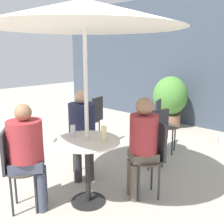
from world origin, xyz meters
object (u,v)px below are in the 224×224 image
object	(u,v)px
cafe_table_near	(87,156)
bistro_chair_1	(82,136)
bistro_chair_5	(162,121)
beer_glass_0	(104,134)
potted_plant_0	(170,99)
beer_glass_1	(73,131)
bistro_chair_0	(154,152)
bistro_chair_2	(14,163)
seated_person_2	(28,148)
bistro_chair_3	(94,116)
seated_person_1	(82,127)
umbrella	(84,14)
seated_person_0	(142,139)
bistro_chair_4	(155,133)

from	to	relation	value
cafe_table_near	bistro_chair_1	xyz separation A→B (m)	(-0.64, 0.45, -0.02)
bistro_chair_5	beer_glass_0	bearing A→B (deg)	172.97
potted_plant_0	beer_glass_1	bearing A→B (deg)	-76.90
bistro_chair_0	bistro_chair_2	world-z (taller)	same
seated_person_2	beer_glass_1	distance (m)	0.52
bistro_chair_1	bistro_chair_3	bearing A→B (deg)	74.22
bistro_chair_0	beer_glass_0	xyz separation A→B (m)	(-0.28, -0.54, 0.29)
cafe_table_near	potted_plant_0	distance (m)	3.49
bistro_chair_2	seated_person_1	size ratio (longest dim) A/B	0.75
beer_glass_0	bistro_chair_0	bearing A→B (deg)	62.82
seated_person_2	potted_plant_0	distance (m)	3.92
beer_glass_1	umbrella	size ratio (longest dim) A/B	0.06
seated_person_0	bistro_chair_4	bearing A→B (deg)	149.18
bistro_chair_5	beer_glass_0	world-z (taller)	beer_glass_0
seated_person_1	potted_plant_0	xyz separation A→B (m)	(-0.46, 2.98, -0.06)
bistro_chair_1	seated_person_2	bearing A→B (deg)	-129.14
cafe_table_near	bistro_chair_5	distance (m)	1.96
potted_plant_0	bistro_chair_0	bearing A→B (deg)	-62.22
beer_glass_1	potted_plant_0	world-z (taller)	potted_plant_0
bistro_chair_0	seated_person_2	world-z (taller)	seated_person_2
bistro_chair_1	umbrella	size ratio (longest dim) A/B	0.41
bistro_chair_4	potted_plant_0	distance (m)	2.30
bistro_chair_3	bistro_chair_5	bearing A→B (deg)	106.78
seated_person_0	beer_glass_1	bearing A→B (deg)	-99.45
bistro_chair_4	seated_person_1	size ratio (longest dim) A/B	0.75
cafe_table_near	beer_glass_1	xyz separation A→B (m)	(-0.19, -0.04, 0.26)
bistro_chair_2	umbrella	bearing A→B (deg)	-90.00
seated_person_0	potted_plant_0	bearing A→B (deg)	150.80
bistro_chair_3	umbrella	bearing A→B (deg)	33.90
bistro_chair_0	umbrella	distance (m)	1.71
bistro_chair_5	potted_plant_0	bearing A→B (deg)	6.14
bistro_chair_3	seated_person_0	size ratio (longest dim) A/B	0.75
bistro_chair_5	beer_glass_1	xyz separation A→B (m)	(0.08, -1.98, 0.28)
cafe_table_near	potted_plant_0	size ratio (longest dim) A/B	0.64
bistro_chair_1	bistro_chair_3	world-z (taller)	same
beer_glass_0	bistro_chair_4	bearing A→B (deg)	96.75
bistro_chair_1	bistro_chair_5	distance (m)	1.53
bistro_chair_0	bistro_chair_4	world-z (taller)	same
bistro_chair_1	beer_glass_1	bearing A→B (deg)	-102.55
seated_person_2	beer_glass_1	bearing A→B (deg)	-75.13
beer_glass_1	bistro_chair_3	bearing A→B (deg)	130.05
cafe_table_near	bistro_chair_3	xyz separation A→B (m)	(-1.37, 1.36, -0.02)
seated_person_2	beer_glass_0	world-z (taller)	seated_person_2
seated_person_0	cafe_table_near	bearing A→B (deg)	-90.00
bistro_chair_5	potted_plant_0	size ratio (longest dim) A/B	0.78
cafe_table_near	bistro_chair_4	world-z (taller)	bistro_chair_4
bistro_chair_2	bistro_chair_5	world-z (taller)	same
bistro_chair_2	potted_plant_0	bearing A→B (deg)	-47.11
bistro_chair_1	bistro_chair_3	size ratio (longest dim) A/B	1.00
seated_person_2	seated_person_0	bearing A→B (deg)	-90.00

